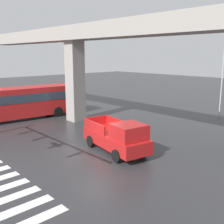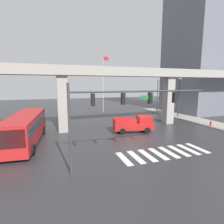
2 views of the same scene
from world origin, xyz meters
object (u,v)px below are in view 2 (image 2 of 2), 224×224
city_bus (26,127)px  flagpole (104,82)px  traffic_signal_mast (121,105)px  fire_hydrant (211,124)px  street_lamp_far_north (158,92)px  pickup_truck (136,124)px  street_lamp_mid_block (179,93)px

city_bus → flagpole: flagpole is taller
traffic_signal_mast → fire_hydrant: (16.96, 7.39, -4.25)m
street_lamp_far_north → fire_hydrant: (-0.40, -14.56, -4.13)m
pickup_truck → street_lamp_far_north: street_lamp_far_north is taller
flagpole → city_bus: bearing=-131.5°
traffic_signal_mast → flagpole: flagpole is taller
city_bus → pickup_truck: bearing=0.7°
street_lamp_far_north → city_bus: bearing=-151.1°
pickup_truck → fire_hydrant: pickup_truck is taller
city_bus → traffic_signal_mast: bearing=-48.3°
pickup_truck → street_lamp_mid_block: bearing=28.6°
city_bus → flagpole: size_ratio=0.95×
street_lamp_mid_block → street_lamp_far_north: same height
street_lamp_mid_block → fire_hydrant: size_ratio=8.52×
traffic_signal_mast → street_lamp_mid_block: street_lamp_mid_block is taller
traffic_signal_mast → street_lamp_mid_block: (17.36, 14.96, -0.12)m
city_bus → street_lamp_far_north: bearing=28.9°
pickup_truck → city_bus: size_ratio=0.49×
pickup_truck → flagpole: bearing=90.8°
pickup_truck → street_lamp_far_north: size_ratio=0.74×
pickup_truck → street_lamp_far_north: bearing=48.5°
pickup_truck → street_lamp_mid_block: size_ratio=0.74×
city_bus → street_lamp_far_north: size_ratio=1.52×
city_bus → street_lamp_far_north: (24.74, 13.65, 2.83)m
pickup_truck → traffic_signal_mast: 10.69m
street_lamp_far_north → fire_hydrant: bearing=-91.6°
street_lamp_far_north → fire_hydrant: size_ratio=8.52×
street_lamp_mid_block → fire_hydrant: street_lamp_mid_block is taller
pickup_truck → city_bus: bearing=-179.3°
street_lamp_far_north → flagpole: bearing=177.3°
pickup_truck → flagpole: (-0.20, 14.06, 5.64)m
city_bus → street_lamp_mid_block: street_lamp_mid_block is taller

